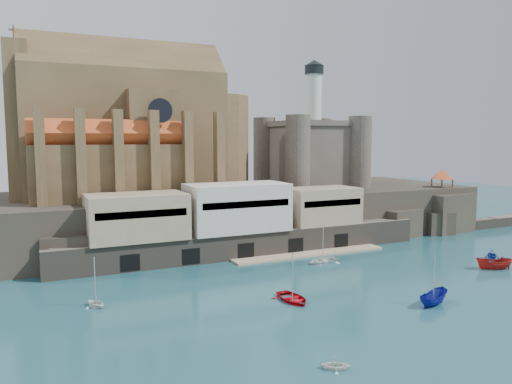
{
  "coord_description": "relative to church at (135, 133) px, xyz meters",
  "views": [
    {
      "loc": [
        -44.85,
        -58.42,
        21.03
      ],
      "look_at": [
        -2.19,
        32.0,
        10.31
      ],
      "focal_mm": 35.0,
      "sensor_mm": 36.0,
      "label": 1
    }
  ],
  "objects": [
    {
      "name": "ground",
      "position": [
        24.13,
        -41.85,
        -22.13
      ],
      "size": [
        300.0,
        300.0,
        0.0
      ],
      "primitive_type": "plane",
      "color": "#194852",
      "rests_on": "ground"
    },
    {
      "name": "promontory",
      "position": [
        23.94,
        -2.48,
        -17.2
      ],
      "size": [
        100.0,
        36.0,
        10.0
      ],
      "color": "black",
      "rests_on": "ground"
    },
    {
      "name": "quay",
      "position": [
        13.94,
        -18.78,
        -16.06
      ],
      "size": [
        70.0,
        12.0,
        13.05
      ],
      "color": "#5C5549",
      "rests_on": "ground"
    },
    {
      "name": "church",
      "position": [
        0.0,
        0.0,
        0.0
      ],
      "size": [
        47.0,
        25.93,
        30.51
      ],
      "color": "brown",
      "rests_on": "promontory"
    },
    {
      "name": "castle_keep",
      "position": [
        40.21,
        -0.78,
        -3.81
      ],
      "size": [
        21.2,
        21.2,
        29.3
      ],
      "color": "#464037",
      "rests_on": "promontory"
    },
    {
      "name": "rock_outcrop",
      "position": [
        66.13,
        -16.01,
        -18.11
      ],
      "size": [
        14.5,
        10.5,
        8.7
      ],
      "color": "black",
      "rests_on": "ground"
    },
    {
      "name": "pavilion",
      "position": [
        66.13,
        -15.85,
        -9.4
      ],
      "size": [
        6.4,
        6.4,
        5.4
      ],
      "color": "brown",
      "rests_on": "rock_outcrop"
    },
    {
      "name": "boat_0",
      "position": [
        10.49,
        -45.26,
        -22.13
      ],
      "size": [
        4.39,
        1.31,
        6.13
      ],
      "primitive_type": "imported",
      "rotation": [
        0.0,
        0.0,
        0.01
      ],
      "color": "#B3030E",
      "rests_on": "ground"
    },
    {
      "name": "boat_1",
      "position": [
        4.48,
        -63.85,
        -22.13
      ],
      "size": [
        2.6,
        2.93,
        2.9
      ],
      "primitive_type": "imported",
      "rotation": [
        0.0,
        0.0,
        1.03
      ],
      "color": "silver",
      "rests_on": "ground"
    },
    {
      "name": "boat_2",
      "position": [
        25.93,
        -54.26,
        -22.13
      ],
      "size": [
        2.72,
        2.69,
        5.6
      ],
      "primitive_type": "imported",
      "rotation": [
        0.0,
        0.0,
        1.89
      ],
      "color": "navy",
      "rests_on": "ground"
    },
    {
      "name": "boat_4",
      "position": [
        -13.03,
        -36.76,
        -22.13
      ],
      "size": [
        3.4,
        2.9,
        3.37
      ],
      "primitive_type": "imported",
      "rotation": [
        0.0,
        0.0,
        3.61
      ],
      "color": "silver",
      "rests_on": "ground"
    },
    {
      "name": "boat_5",
      "position": [
        47.79,
        -45.39,
        -22.13
      ],
      "size": [
        2.98,
        2.95,
        5.89
      ],
      "primitive_type": "imported",
      "rotation": [
        0.0,
        0.0,
        4.29
      ],
      "color": "maroon",
      "rests_on": "ground"
    },
    {
      "name": "boat_6",
      "position": [
        25.06,
        -29.92,
        -22.13
      ],
      "size": [
        2.03,
        4.47,
        6.03
      ],
      "primitive_type": "imported",
      "rotation": [
        0.0,
        0.0,
        4.9
      ],
      "color": "white",
      "rests_on": "ground"
    },
    {
      "name": "boat_7",
      "position": [
        54.13,
        -39.77,
        -22.13
      ],
      "size": [
        3.49,
        3.23,
        3.46
      ],
      "primitive_type": "imported",
      "rotation": [
        0.0,
        0.0,
        5.66
      ],
      "color": "#1A32A0",
      "rests_on": "ground"
    }
  ]
}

